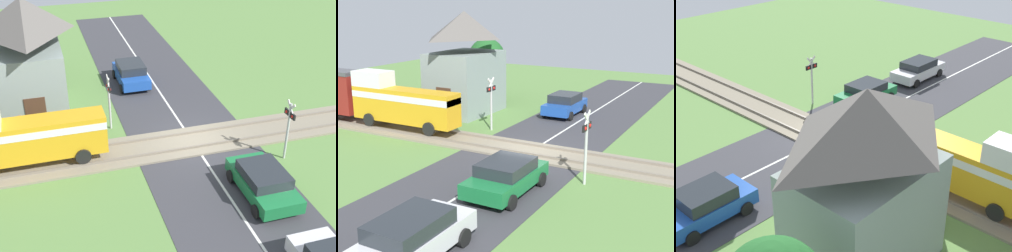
# 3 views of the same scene
# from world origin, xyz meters

# --- Properties ---
(ground_plane) EXTENTS (60.00, 60.00, 0.00)m
(ground_plane) POSITION_xyz_m (0.00, 0.00, 0.00)
(ground_plane) COLOR #5B8442
(road_surface) EXTENTS (48.00, 6.40, 0.02)m
(road_surface) POSITION_xyz_m (0.00, 0.00, 0.01)
(road_surface) COLOR #38383D
(road_surface) RESTS_ON ground_plane
(track_bed) EXTENTS (2.80, 48.00, 0.24)m
(track_bed) POSITION_xyz_m (0.00, 0.00, 0.07)
(track_bed) COLOR gray
(track_bed) RESTS_ON ground_plane
(car_near_crossing) EXTENTS (4.00, 2.06, 1.35)m
(car_near_crossing) POSITION_xyz_m (-5.10, -1.44, 0.73)
(car_near_crossing) COLOR #197038
(car_near_crossing) RESTS_ON ground_plane
(car_far_side) EXTENTS (3.85, 1.98, 1.47)m
(car_far_side) POSITION_xyz_m (8.27, 1.44, 0.77)
(car_far_side) COLOR #1E4CA8
(car_far_side) RESTS_ON ground_plane
(crossing_signal_west_approach) EXTENTS (0.90, 0.18, 3.13)m
(crossing_signal_west_approach) POSITION_xyz_m (-2.73, -3.85, 2.00)
(crossing_signal_west_approach) COLOR #B7B7B7
(crossing_signal_west_approach) RESTS_ON ground_plane
(crossing_signal_east_approach) EXTENTS (0.90, 0.18, 3.13)m
(crossing_signal_east_approach) POSITION_xyz_m (2.73, 3.85, 2.00)
(crossing_signal_east_approach) COLOR #B7B7B7
(crossing_signal_east_approach) RESTS_ON ground_plane
(station_building) EXTENTS (5.41, 3.81, 6.76)m
(station_building) POSITION_xyz_m (5.85, 7.70, 3.33)
(station_building) COLOR gray
(station_building) RESTS_ON ground_plane
(pedestrian_by_station) EXTENTS (0.43, 0.43, 1.73)m
(pedestrian_by_station) POSITION_xyz_m (2.32, 8.52, 0.79)
(pedestrian_by_station) COLOR #333338
(pedestrian_by_station) RESTS_ON ground_plane
(tree_by_station) EXTENTS (2.77, 2.77, 4.64)m
(tree_by_station) POSITION_xyz_m (10.86, 9.02, 3.24)
(tree_by_station) COLOR brown
(tree_by_station) RESTS_ON ground_plane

